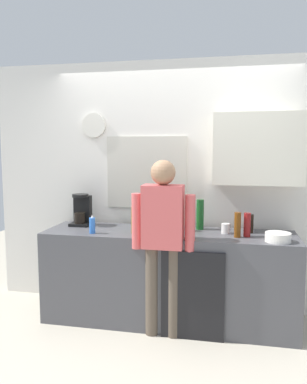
{
  "coord_description": "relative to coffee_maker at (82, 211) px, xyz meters",
  "views": [
    {
      "loc": [
        0.57,
        -3.24,
        1.71
      ],
      "look_at": [
        -0.14,
        0.25,
        1.29
      ],
      "focal_mm": 35.42,
      "sensor_mm": 36.0,
      "label": 1
    }
  ],
  "objects": [
    {
      "name": "mixing_bowl",
      "position": [
        1.94,
        -0.34,
        -0.11
      ],
      "size": [
        0.22,
        0.22,
        0.08
      ],
      "primitive_type": "cylinder",
      "color": "white",
      "rests_on": "kitchen_counter"
    },
    {
      "name": "bottle_dark_sauce",
      "position": [
        1.73,
        -0.03,
        -0.06
      ],
      "size": [
        0.06,
        0.06,
        0.18
      ],
      "primitive_type": "cylinder",
      "color": "black",
      "rests_on": "kitchen_counter"
    },
    {
      "name": "cup_white_mug",
      "position": [
        1.49,
        -0.1,
        -0.1
      ],
      "size": [
        0.08,
        0.08,
        0.09
      ],
      "primitive_type": "cylinder",
      "color": "white",
      "rests_on": "kitchen_counter"
    },
    {
      "name": "ground_plane",
      "position": [
        0.95,
        -0.46,
        -1.04
      ],
      "size": [
        8.0,
        8.0,
        0.0
      ],
      "primitive_type": "plane",
      "color": "beige"
    },
    {
      "name": "bottle_olive_oil",
      "position": [
        0.64,
        -0.27,
        -0.02
      ],
      "size": [
        0.06,
        0.06,
        0.25
      ],
      "primitive_type": "cylinder",
      "color": "olive",
      "rests_on": "kitchen_counter"
    },
    {
      "name": "dishwasher_panel",
      "position": [
        1.22,
        -0.49,
        -0.64
      ],
      "size": [
        0.56,
        0.02,
        0.8
      ],
      "primitive_type": "cube",
      "color": "black",
      "rests_on": "ground_plane"
    },
    {
      "name": "cup_yellow_cup",
      "position": [
        1.16,
        -0.07,
        -0.1
      ],
      "size": [
        0.07,
        0.07,
        0.08
      ],
      "primitive_type": "cylinder",
      "color": "yellow",
      "rests_on": "kitchen_counter"
    },
    {
      "name": "dish_soap",
      "position": [
        0.25,
        -0.35,
        -0.07
      ],
      "size": [
        0.06,
        0.06,
        0.18
      ],
      "color": "blue",
      "rests_on": "kitchen_counter"
    },
    {
      "name": "bottle_clear_soda",
      "position": [
        0.71,
        -0.13,
        -0.01
      ],
      "size": [
        0.09,
        0.09,
        0.28
      ],
      "primitive_type": "cylinder",
      "color": "#2D8C33",
      "rests_on": "kitchen_counter"
    },
    {
      "name": "potted_plant",
      "position": [
        0.96,
        0.01,
        -0.01
      ],
      "size": [
        0.15,
        0.15,
        0.23
      ],
      "color": "#9E5638",
      "rests_on": "kitchen_counter"
    },
    {
      "name": "bottle_red_vinegar",
      "position": [
        1.69,
        -0.2,
        -0.04
      ],
      "size": [
        0.06,
        0.06,
        0.22
      ],
      "primitive_type": "cylinder",
      "color": "maroon",
      "rests_on": "kitchen_counter"
    },
    {
      "name": "back_wall_assembly",
      "position": [
        1.06,
        0.24,
        0.32
      ],
      "size": [
        4.02,
        0.42,
        2.6
      ],
      "color": "white",
      "rests_on": "ground_plane"
    },
    {
      "name": "bottle_amber_beer",
      "position": [
        1.6,
        -0.24,
        -0.03
      ],
      "size": [
        0.06,
        0.06,
        0.23
      ],
      "primitive_type": "cylinder",
      "color": "brown",
      "rests_on": "kitchen_counter"
    },
    {
      "name": "bottle_green_wine",
      "position": [
        1.24,
        0.03,
        0.0
      ],
      "size": [
        0.07,
        0.07,
        0.3
      ],
      "primitive_type": "cylinder",
      "color": "#195923",
      "rests_on": "kitchen_counter"
    },
    {
      "name": "coffee_maker",
      "position": [
        0.0,
        0.0,
        0.0
      ],
      "size": [
        0.2,
        0.2,
        0.33
      ],
      "color": "black",
      "rests_on": "kitchen_counter"
    },
    {
      "name": "person_at_sink",
      "position": [
        0.95,
        -0.46,
        -0.09
      ],
      "size": [
        0.57,
        0.22,
        1.6
      ],
      "rotation": [
        0.0,
        0.0,
        -0.22
      ],
      "color": "brown",
      "rests_on": "ground_plane"
    },
    {
      "name": "kitchen_counter",
      "position": [
        0.95,
        -0.16,
        -0.59
      ],
      "size": [
        2.42,
        0.64,
        0.89
      ],
      "primitive_type": "cube",
      "color": "#4C4C51",
      "rests_on": "ground_plane"
    }
  ]
}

